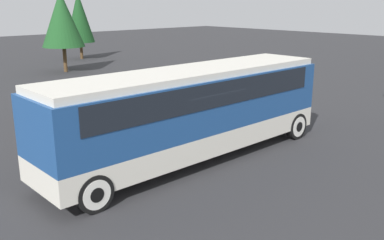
# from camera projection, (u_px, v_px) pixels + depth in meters

# --- Properties ---
(ground_plane) EXTENTS (120.00, 120.00, 0.00)m
(ground_plane) POSITION_uv_depth(u_px,v_px,m) (192.00, 159.00, 14.79)
(ground_plane) COLOR #2D2D30
(tour_bus) EXTENTS (10.89, 2.52, 3.14)m
(tour_bus) POSITION_uv_depth(u_px,v_px,m) (194.00, 106.00, 14.34)
(tour_bus) COLOR silver
(tour_bus) RESTS_ON ground_plane
(parked_car_near) EXTENTS (4.77, 1.94, 1.39)m
(parked_car_near) POSITION_uv_depth(u_px,v_px,m) (119.00, 114.00, 17.99)
(parked_car_near) COLOR #7A6B5B
(parked_car_near) RESTS_ON ground_plane
(parked_car_mid) EXTENTS (4.40, 1.80, 1.52)m
(parked_car_mid) POSITION_uv_depth(u_px,v_px,m) (96.00, 96.00, 21.17)
(parked_car_mid) COLOR black
(parked_car_mid) RESTS_ON ground_plane
(tree_center) EXTENTS (2.66, 2.66, 6.20)m
(tree_center) POSITION_uv_depth(u_px,v_px,m) (79.00, 17.00, 39.81)
(tree_center) COLOR brown
(tree_center) RESTS_ON ground_plane
(tree_right) EXTENTS (3.18, 3.18, 6.08)m
(tree_right) POSITION_uv_depth(u_px,v_px,m) (62.00, 19.00, 32.21)
(tree_right) COLOR brown
(tree_right) RESTS_ON ground_plane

